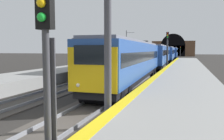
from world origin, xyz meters
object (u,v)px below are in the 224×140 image
object	(u,v)px
railway_signal_mid	(167,47)
catenary_mast_near	(127,45)
railway_signal_near	(46,63)
railway_signal_far	(180,51)
train_main_approaching	(164,54)
train_adjacent_platform	(133,54)
overhead_signal_gantry	(19,9)

from	to	relation	value
railway_signal_mid	catenary_mast_near	xyz separation A→B (m)	(26.46, 13.44, 0.89)
railway_signal_near	railway_signal_far	bearing A→B (deg)	-180.00
train_main_approaching	railway_signal_far	xyz separation A→B (m)	(48.77, -1.74, 0.60)
train_adjacent_platform	railway_signal_mid	distance (m)	7.25
train_adjacent_platform	catenary_mast_near	size ratio (longest dim) A/B	4.90
railway_signal_mid	overhead_signal_gantry	distance (m)	27.70
railway_signal_mid	railway_signal_far	size ratio (longest dim) A/B	1.26
railway_signal_near	train_adjacent_platform	bearing A→B (deg)	-169.96
railway_signal_near	railway_signal_mid	distance (m)	31.24
overhead_signal_gantry	railway_signal_far	bearing A→B (deg)	-2.52
train_adjacent_platform	overhead_signal_gantry	world-z (taller)	overhead_signal_gantry
railway_signal_near	railway_signal_mid	size ratio (longest dim) A/B	0.79
train_main_approaching	railway_signal_mid	world-z (taller)	railway_signal_mid
train_adjacent_platform	railway_signal_near	bearing A→B (deg)	-171.45
railway_signal_mid	catenary_mast_near	world-z (taller)	catenary_mast_near
train_main_approaching	overhead_signal_gantry	world-z (taller)	overhead_signal_gantry
railway_signal_mid	railway_signal_far	xyz separation A→B (m)	(62.65, 0.00, -0.67)
railway_signal_near	catenary_mast_near	distance (m)	59.25
overhead_signal_gantry	catenary_mast_near	size ratio (longest dim) A/B	0.99
railway_signal_near	overhead_signal_gantry	bearing A→B (deg)	-134.22
overhead_signal_gantry	catenary_mast_near	xyz separation A→B (m)	(53.84, 9.48, -0.49)
railway_signal_far	catenary_mast_near	xyz separation A→B (m)	(-36.19, 13.44, 1.57)
train_adjacent_platform	railway_signal_near	size ratio (longest dim) A/B	9.03
train_adjacent_platform	railway_signal_far	xyz separation A→B (m)	(59.01, -6.17, 0.40)
train_main_approaching	catenary_mast_near	xyz separation A→B (m)	(12.58, 11.70, 2.17)
train_main_approaching	train_adjacent_platform	size ratio (longest dim) A/B	1.88
train_main_approaching	catenary_mast_near	bearing A→B (deg)	-138.72
train_main_approaching	train_adjacent_platform	xyz separation A→B (m)	(-10.24, 4.43, 0.20)
catenary_mast_near	train_adjacent_platform	bearing A→B (deg)	-162.34
railway_signal_mid	catenary_mast_near	bearing A→B (deg)	-153.08
railway_signal_mid	railway_signal_far	world-z (taller)	railway_signal_mid
train_main_approaching	train_adjacent_platform	world-z (taller)	train_adjacent_platform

